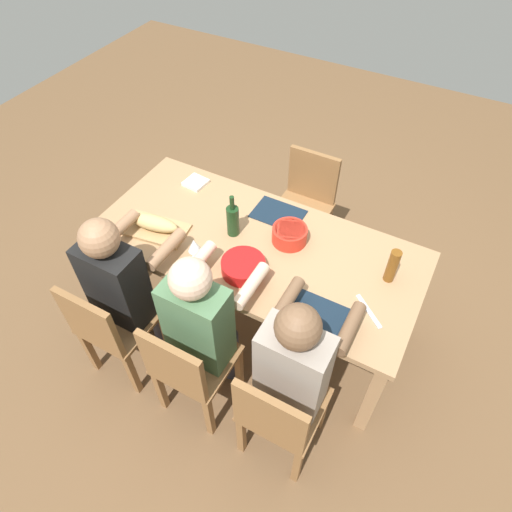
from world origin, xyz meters
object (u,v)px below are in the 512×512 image
at_px(dining_table, 256,252).
at_px(chair_near_left, 110,327).
at_px(wine_glass, 194,246).
at_px(diner_near_right, 296,365).
at_px(wine_bottle, 233,220).
at_px(chair_near_center, 188,367).
at_px(serving_bowl_fruit, 290,234).
at_px(diner_near_center, 203,320).
at_px(diner_near_left, 122,282).
at_px(chair_far_center, 306,201).
at_px(bread_loaf, 154,223).
at_px(cutting_board, 155,229).
at_px(chair_near_right, 278,414).
at_px(napkin_stack, 196,183).
at_px(serving_bowl_salad, 243,266).
at_px(beer_bottle, 392,266).

height_order(dining_table, chair_near_left, chair_near_left).
xyz_separation_m(chair_near_left, wine_glass, (0.30, 0.50, 0.37)).
xyz_separation_m(diner_near_right, wine_bottle, (-0.72, 0.61, 0.15)).
relative_size(chair_near_center, serving_bowl_fruit, 4.01).
xyz_separation_m(chair_near_center, wine_bottle, (-0.17, 0.80, 0.37)).
height_order(diner_near_center, wine_bottle, diner_near_center).
distance_m(chair_near_left, wine_bottle, 0.96).
height_order(diner_near_left, wine_bottle, diner_near_left).
relative_size(chair_near_center, chair_far_center, 1.00).
bearing_deg(serving_bowl_fruit, bread_loaf, -157.58).
bearing_deg(diner_near_right, cutting_board, 160.88).
distance_m(dining_table, chair_near_right, 0.97).
xyz_separation_m(dining_table, chair_near_center, (0.00, -0.78, -0.18)).
distance_m(wine_glass, napkin_stack, 0.71).
height_order(chair_near_center, chair_near_right, same).
height_order(diner_near_right, serving_bowl_fruit, diner_near_right).
height_order(serving_bowl_fruit, cutting_board, serving_bowl_fruit).
bearing_deg(wine_bottle, bread_loaf, -154.06).
distance_m(cutting_board, wine_bottle, 0.50).
relative_size(dining_table, chair_far_center, 2.35).
xyz_separation_m(chair_near_right, cutting_board, (-1.15, 0.58, 0.27)).
relative_size(dining_table, diner_near_right, 1.67).
bearing_deg(wine_glass, napkin_stack, 123.81).
bearing_deg(cutting_board, chair_far_center, 58.33).
relative_size(dining_table, serving_bowl_fruit, 9.43).
distance_m(chair_near_left, diner_near_left, 0.28).
height_order(diner_near_right, bread_loaf, diner_near_right).
relative_size(bread_loaf, napkin_stack, 2.29).
relative_size(dining_table, napkin_stack, 14.28).
xyz_separation_m(cutting_board, bread_loaf, (0.00, 0.00, 0.06)).
relative_size(serving_bowl_salad, bread_loaf, 0.79).
xyz_separation_m(beer_bottle, wine_glass, (-1.03, -0.40, 0.01)).
bearing_deg(cutting_board, wine_bottle, 25.94).
relative_size(diner_near_center, napkin_stack, 8.57).
relative_size(diner_near_center, chair_far_center, 1.41).
bearing_deg(beer_bottle, diner_near_right, -108.22).
height_order(diner_near_center, chair_near_right, diner_near_center).
height_order(chair_near_right, beer_bottle, beer_bottle).
bearing_deg(cutting_board, diner_near_center, -33.53).
relative_size(chair_near_center, chair_near_right, 1.00).
bearing_deg(wine_bottle, diner_near_center, -74.76).
xyz_separation_m(chair_near_right, chair_near_left, (-1.10, 0.00, 0.00)).
distance_m(diner_near_left, napkin_stack, 0.90).
bearing_deg(cutting_board, diner_near_left, -82.44).
relative_size(dining_table, wine_glass, 12.05).
bearing_deg(beer_bottle, chair_near_center, -131.20).
xyz_separation_m(dining_table, diner_near_center, (0.00, -0.60, 0.04)).
distance_m(bread_loaf, beer_bottle, 1.42).
relative_size(diner_near_center, serving_bowl_fruit, 5.66).
bearing_deg(beer_bottle, wine_glass, -158.99).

